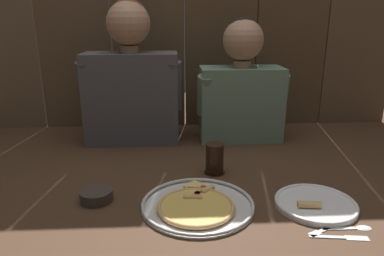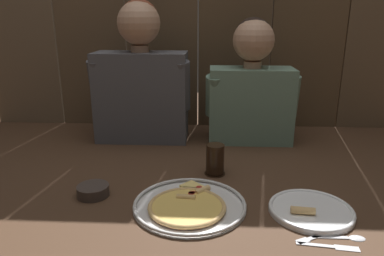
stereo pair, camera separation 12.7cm
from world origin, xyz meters
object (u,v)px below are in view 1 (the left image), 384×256
dinner_plate (315,203)px  diner_left (131,78)px  dipping_bowl (96,195)px  diner_right (241,85)px  pizza_tray (197,205)px  drinking_glass (215,159)px

dinner_plate → diner_left: (-0.62, 0.65, 0.28)m
dipping_bowl → diner_left: bearing=84.1°
dipping_bowl → diner_right: diner_right is taller
diner_right → pizza_tray: bearing=-111.1°
diner_left → diner_right: size_ratio=1.14×
dipping_bowl → diner_left: (0.06, 0.58, 0.27)m
dinner_plate → diner_left: size_ratio=0.39×
pizza_tray → drinking_glass: bearing=71.7°
drinking_glass → dipping_bowl: size_ratio=1.10×
pizza_tray → dipping_bowl: 0.32m
dinner_plate → diner_right: size_ratio=0.44×
dinner_plate → drinking_glass: size_ratio=2.17×
dipping_bowl → diner_right: bearing=45.9°
dipping_bowl → diner_left: 0.65m
diner_left → diner_right: diner_left is taller
dipping_bowl → diner_left: size_ratio=0.16×
pizza_tray → diner_right: bearing=68.9°
pizza_tray → dipping_bowl: dipping_bowl is taller
dinner_plate → drinking_glass: 0.39m
diner_left → diner_right: bearing=-0.0°
dipping_bowl → drinking_glass: bearing=25.6°
pizza_tray → dipping_bowl: size_ratio=3.35×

